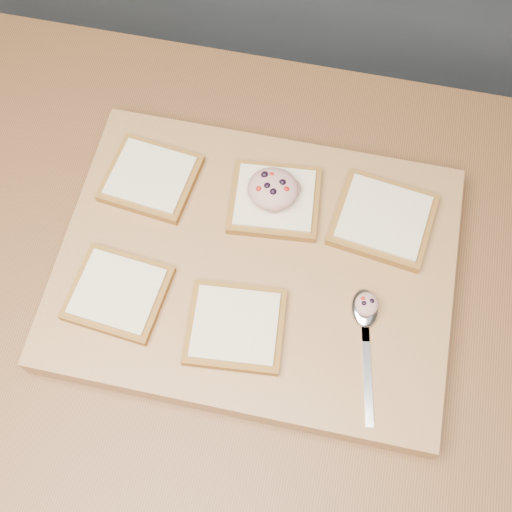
{
  "coord_description": "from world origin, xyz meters",
  "views": [
    {
      "loc": [
        -0.09,
        -0.29,
        1.7
      ],
      "look_at": [
        -0.16,
        0.03,
        0.96
      ],
      "focal_mm": 45.0,
      "sensor_mm": 36.0,
      "label": 1
    }
  ],
  "objects_px": {
    "spoon": "(365,318)",
    "tuna_salad_dollop": "(273,189)",
    "bread_far_center": "(275,200)",
    "cutting_board": "(256,267)"
  },
  "relations": [
    {
      "from": "bread_far_center",
      "to": "tuna_salad_dollop",
      "type": "relative_size",
      "value": 1.9
    },
    {
      "from": "cutting_board",
      "to": "tuna_salad_dollop",
      "type": "bearing_deg",
      "value": 88.01
    },
    {
      "from": "cutting_board",
      "to": "tuna_salad_dollop",
      "type": "relative_size",
      "value": 7.57
    },
    {
      "from": "cutting_board",
      "to": "spoon",
      "type": "bearing_deg",
      "value": -18.25
    },
    {
      "from": "cutting_board",
      "to": "tuna_salad_dollop",
      "type": "xyz_separation_m",
      "value": [
        0.0,
        0.09,
        0.05
      ]
    },
    {
      "from": "bread_far_center",
      "to": "spoon",
      "type": "distance_m",
      "value": 0.2
    },
    {
      "from": "spoon",
      "to": "tuna_salad_dollop",
      "type": "bearing_deg",
      "value": 135.92
    },
    {
      "from": "bread_far_center",
      "to": "spoon",
      "type": "height_order",
      "value": "bread_far_center"
    },
    {
      "from": "tuna_salad_dollop",
      "to": "spoon",
      "type": "bearing_deg",
      "value": -44.08
    },
    {
      "from": "bread_far_center",
      "to": "tuna_salad_dollop",
      "type": "height_order",
      "value": "tuna_salad_dollop"
    }
  ]
}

